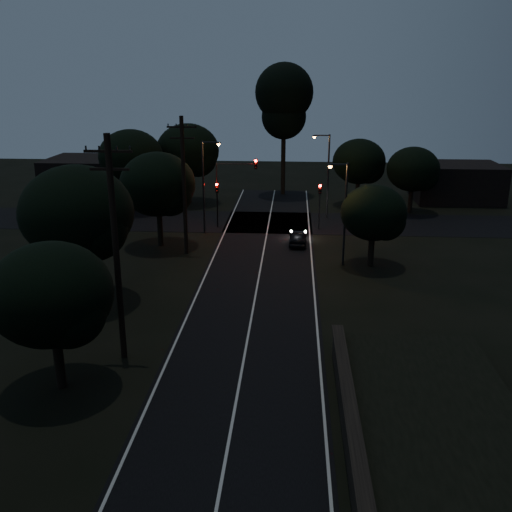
{
  "coord_description": "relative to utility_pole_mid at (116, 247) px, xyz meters",
  "views": [
    {
      "loc": [
        2.31,
        -10.05,
        13.62
      ],
      "look_at": [
        0.0,
        24.0,
        2.5
      ],
      "focal_mm": 40.0,
      "sensor_mm": 36.0,
      "label": 1
    }
  ],
  "objects": [
    {
      "name": "tree_left_c",
      "position": [
        -4.26,
        6.86,
        -0.27
      ],
      "size": [
        6.69,
        6.69,
        8.45
      ],
      "color": "black",
      "rests_on": "ground"
    },
    {
      "name": "utility_pole_far",
      "position": [
        0.0,
        17.0,
        -0.25
      ],
      "size": [
        2.2,
        0.3,
        10.5
      ],
      "color": "black",
      "rests_on": "ground"
    },
    {
      "name": "utility_pole_mid",
      "position": [
        0.0,
        0.0,
        0.0
      ],
      "size": [
        2.2,
        0.3,
        11.0
      ],
      "color": "black",
      "rests_on": "ground"
    },
    {
      "name": "streetlight_b",
      "position": [
        11.31,
        29.0,
        -1.1
      ],
      "size": [
        1.66,
        0.26,
        8.0
      ],
      "color": "black",
      "rests_on": "ground"
    },
    {
      "name": "signal_mast",
      "position": [
        3.09,
        24.99,
        -1.4
      ],
      "size": [
        3.7,
        0.35,
        6.25
      ],
      "color": "black",
      "rests_on": "ground"
    },
    {
      "name": "signal_right",
      "position": [
        10.6,
        24.99,
        -2.9
      ],
      "size": [
        0.28,
        0.35,
        4.1
      ],
      "color": "black",
      "rests_on": "ground"
    },
    {
      "name": "car",
      "position": [
        8.71,
        19.97,
        -5.13
      ],
      "size": [
        1.52,
        3.63,
        1.23
      ],
      "primitive_type": "imported",
      "rotation": [
        0.0,
        0.0,
        3.12
      ],
      "color": "black",
      "rests_on": "ground"
    },
    {
      "name": "building_right",
      "position": [
        26.0,
        38.0,
        -3.74
      ],
      "size": [
        9.0,
        7.0,
        4.0
      ],
      "primitive_type": "cube",
      "color": "black",
      "rests_on": "ground"
    },
    {
      "name": "streetlight_c",
      "position": [
        11.83,
        15.0,
        -1.39
      ],
      "size": [
        1.46,
        0.26,
        7.5
      ],
      "color": "black",
      "rests_on": "ground"
    },
    {
      "name": "tree_far_w",
      "position": [
        -7.77,
        30.87,
        -0.44
      ],
      "size": [
        6.4,
        6.4,
        8.16
      ],
      "color": "black",
      "rests_on": "ground"
    },
    {
      "name": "tree_left_d",
      "position": [
        -2.29,
        18.88,
        -0.82
      ],
      "size": [
        5.99,
        5.99,
        7.6
      ],
      "color": "black",
      "rests_on": "ground"
    },
    {
      "name": "signal_left",
      "position": [
        1.4,
        24.99,
        -2.9
      ],
      "size": [
        0.28,
        0.35,
        4.1
      ],
      "color": "black",
      "rests_on": "ground"
    },
    {
      "name": "tree_left_b",
      "position": [
        -1.81,
        -3.11,
        -1.35
      ],
      "size": [
        5.33,
        5.33,
        6.77
      ],
      "color": "black",
      "rests_on": "ground"
    },
    {
      "name": "tall_pine",
      "position": [
        7.0,
        40.0,
        4.76
      ],
      "size": [
        6.41,
        6.41,
        14.56
      ],
      "color": "black",
      "rests_on": "ground"
    },
    {
      "name": "tree_far_nw",
      "position": [
        -2.77,
        34.87,
        -0.29
      ],
      "size": [
        6.64,
        6.64,
        8.41
      ],
      "color": "black",
      "rests_on": "ground"
    },
    {
      "name": "streetlight_a",
      "position": [
        0.69,
        23.0,
        -1.1
      ],
      "size": [
        1.66,
        0.26,
        8.0
      ],
      "color": "black",
      "rests_on": "ground"
    },
    {
      "name": "road_surface",
      "position": [
        6.0,
        16.12,
        -5.73
      ],
      "size": [
        60.0,
        70.0,
        0.03
      ],
      "color": "black",
      "rests_on": "ground"
    },
    {
      "name": "tree_far_e",
      "position": [
        20.18,
        31.9,
        -1.49
      ],
      "size": [
        5.17,
        5.17,
        6.55
      ],
      "color": "black",
      "rests_on": "ground"
    },
    {
      "name": "building_left",
      "position": [
        -14.0,
        37.0,
        -3.54
      ],
      "size": [
        10.0,
        8.0,
        4.4
      ],
      "primitive_type": "cube",
      "color": "black",
      "rests_on": "ground"
    },
    {
      "name": "tree_far_ne",
      "position": [
        15.19,
        34.89,
        -1.24
      ],
      "size": [
        5.5,
        5.5,
        6.95
      ],
      "color": "black",
      "rests_on": "ground"
    },
    {
      "name": "tree_right_a",
      "position": [
        14.17,
        14.9,
        -1.86
      ],
      "size": [
        4.71,
        4.71,
        5.99
      ],
      "color": "black",
      "rests_on": "ground"
    }
  ]
}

